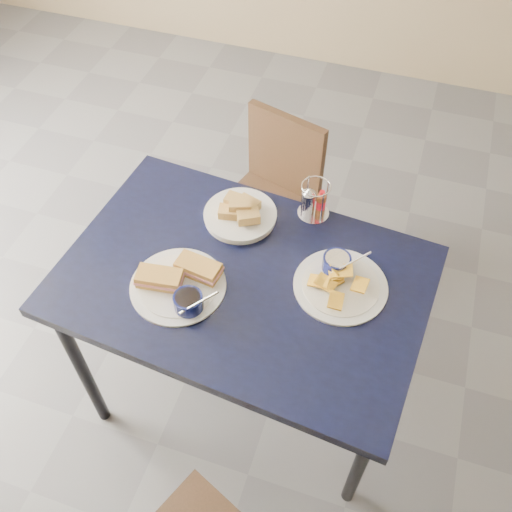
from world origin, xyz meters
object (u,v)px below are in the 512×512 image
(sandwich_plate, at_px, (180,283))
(chair_far, at_px, (270,186))
(bread_basket, at_px, (240,213))
(dining_table, at_px, (244,290))
(condiment_caddy, at_px, (313,202))
(plantain_plate, at_px, (339,278))

(sandwich_plate, bearing_deg, chair_far, 87.31)
(sandwich_plate, bearing_deg, bread_basket, 76.84)
(dining_table, distance_m, sandwich_plate, 0.22)
(chair_far, height_order, sandwich_plate, sandwich_plate)
(condiment_caddy, bearing_deg, chair_far, 124.78)
(plantain_plate, distance_m, condiment_caddy, 0.31)
(sandwich_plate, distance_m, bread_basket, 0.35)
(dining_table, height_order, chair_far, chair_far)
(condiment_caddy, bearing_deg, dining_table, -112.00)
(dining_table, distance_m, condiment_caddy, 0.39)
(sandwich_plate, relative_size, bread_basket, 1.27)
(dining_table, xyz_separation_m, plantain_plate, (0.29, 0.08, 0.09))
(condiment_caddy, bearing_deg, bread_basket, -156.34)
(plantain_plate, relative_size, bread_basket, 1.20)
(dining_table, xyz_separation_m, sandwich_plate, (-0.17, -0.10, 0.09))
(sandwich_plate, relative_size, condiment_caddy, 2.32)
(dining_table, bearing_deg, condiment_caddy, 68.00)
(chair_far, bearing_deg, condiment_caddy, -55.22)
(bread_basket, distance_m, condiment_caddy, 0.25)
(dining_table, relative_size, plantain_plate, 4.12)
(sandwich_plate, distance_m, condiment_caddy, 0.54)
(plantain_plate, height_order, bread_basket, plantain_plate)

